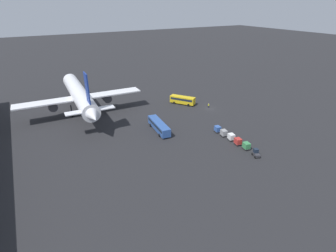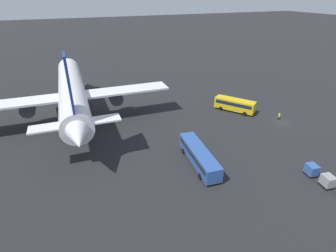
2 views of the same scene
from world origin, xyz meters
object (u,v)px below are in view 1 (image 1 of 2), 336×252
Objects in this scene: cargo_cart_red at (238,141)px; cargo_cart_grey at (224,133)px; airplane at (79,95)px; cargo_cart_white at (231,137)px; cargo_cart_green at (246,146)px; cargo_cart_blue at (218,129)px; shuttle_bus_far at (159,125)px; worker_person at (209,106)px; shuttle_bus_near at (183,100)px; baggage_tug at (256,153)px.

cargo_cart_grey is at bearing 0.02° from cargo_cart_red.
airplane is 23.10× the size of cargo_cart_white.
cargo_cart_green is 1.00× the size of cargo_cart_red.
cargo_cart_red is 9.40m from cargo_cart_blue.
shuttle_bus_far is 23.00m from cargo_cart_white.
worker_person is 30.14m from cargo_cart_red.
shuttle_bus_near reaches higher than shuttle_bus_far.
cargo_cart_green is at bearing -175.15° from cargo_cart_red.
shuttle_bus_near is 0.75× the size of shuttle_bus_far.
cargo_cart_grey and cargo_cart_blue have the same top height.
airplane is 53.35m from cargo_cart_grey.
baggage_tug is 10.27m from cargo_cart_white.
cargo_cart_red is at bearing -141.51° from airplane.
cargo_cart_green is at bearing -179.85° from cargo_cart_white.
shuttle_bus_near reaches higher than cargo_cart_white.
shuttle_bus_far is 31.03m from baggage_tug.
cargo_cart_blue is at bearing -1.77° from cargo_cart_grey.
cargo_cart_grey is (3.13, 0.25, 0.00)m from cargo_cart_white.
cargo_cart_red is at bearing -179.98° from cargo_cart_grey.
shuttle_bus_near is 27.54m from cargo_cart_blue.
baggage_tug is 1.20× the size of cargo_cart_green.
cargo_cart_green reaches higher than worker_person.
cargo_cart_blue is at bearing -117.06° from shuttle_bus_far.
cargo_cart_red is (3.13, 0.27, 0.00)m from cargo_cart_green.
cargo_cart_grey is at bearing -124.52° from shuttle_bus_far.
cargo_cart_white is 1.00× the size of cargo_cart_blue.
cargo_cart_green is (4.00, -0.35, 0.25)m from baggage_tug.
baggage_tug reaches higher than worker_person.
baggage_tug is at bearing 179.28° from cargo_cart_red.
cargo_cart_grey is 3.13m from cargo_cart_blue.
cargo_cart_blue is at bearing 1.42° from cargo_cart_white.
shuttle_bus_far is 5.85× the size of cargo_cart_grey.
cargo_cart_grey reaches higher than worker_person.
airplane is at bearing 34.58° from cargo_cart_green.
cargo_cart_grey is (6.26, 0.00, 0.00)m from cargo_cart_red.
airplane is 23.10× the size of cargo_cart_green.
shuttle_bus_near is 10.96m from worker_person.
cargo_cart_red is (-28.11, 10.87, 0.32)m from worker_person.
cargo_cart_white is (-24.97, 10.62, 0.32)m from worker_person.
cargo_cart_white is (3.13, -0.25, 0.00)m from cargo_cart_red.
shuttle_bus_near is (-10.16, -38.22, -5.38)m from airplane.
airplane reaches higher than worker_person.
shuttle_bus_far is at bearing 38.72° from cargo_cart_red.
airplane is at bearing 67.45° from worker_person.
baggage_tug is 36.90m from worker_person.
cargo_cart_red is 1.00× the size of cargo_cart_blue.
baggage_tug is at bearing 179.36° from cargo_cart_blue.
airplane is 29.90× the size of worker_person.
shuttle_bus_near is at bearing -5.46° from cargo_cart_green.
shuttle_bus_far is 5.85× the size of cargo_cart_red.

